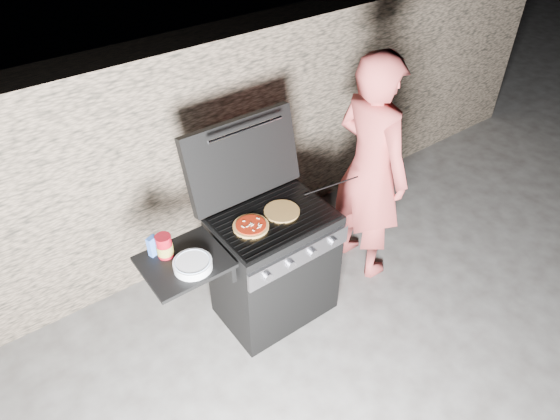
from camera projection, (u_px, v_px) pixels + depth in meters
ground at (275, 307)px, 3.88m from camera, size 50.00×50.00×0.00m
stone_wall at (197, 151)px, 3.97m from camera, size 8.00×0.35×1.80m
gas_grill at (245, 281)px, 3.47m from camera, size 1.34×0.79×0.91m
pizza_topped at (251, 226)px, 3.22m from camera, size 0.31×0.31×0.03m
pizza_plain at (282, 211)px, 3.34m from camera, size 0.26×0.26×0.01m
sauce_jar at (164, 246)px, 2.99m from camera, size 0.11×0.11×0.15m
blue_carton at (153, 246)px, 3.00m from camera, size 0.07×0.05×0.13m
plate_stack at (193, 265)px, 2.94m from camera, size 0.27×0.27×0.05m
person at (370, 170)px, 3.72m from camera, size 0.44×0.67×1.85m
tongs at (331, 186)px, 3.51m from camera, size 0.38×0.14×0.08m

